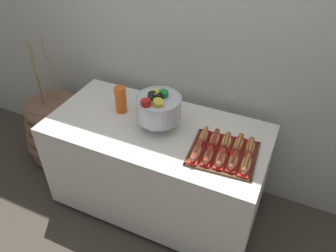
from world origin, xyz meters
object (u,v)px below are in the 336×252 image
Objects in this scene: hot_dog_1 at (208,156)px; hot_dog_4 at (246,165)px; floor_vase at (58,130)px; hot_dog_2 at (220,159)px; hot_dog_3 at (233,162)px; hot_dog_5 at (203,137)px; punch_bowl at (158,107)px; hot_dog_0 at (196,153)px; hot_dog_8 at (238,144)px; hot_dog_9 at (250,148)px; cup_stack at (121,100)px; serving_tray at (223,154)px; hot_dog_6 at (215,139)px; hot_dog_7 at (226,142)px; buffet_table at (157,166)px.

hot_dog_4 is at bearing 4.44° from hot_dog_1.
floor_vase is 1.69m from hot_dog_2.
hot_dog_5 is (-0.24, 0.15, -0.00)m from hot_dog_3.
hot_dog_4 is 0.58× the size of punch_bowl.
hot_dog_2 is at bearing 4.44° from hot_dog_0.
hot_dog_8 is 0.08m from hot_dog_9.
cup_stack is (-0.32, 0.05, -0.06)m from punch_bowl.
floor_vase is 7.09× the size of hot_dog_1.
floor_vase is at bearing 169.82° from hot_dog_3.
serving_tray is 2.39× the size of hot_dog_4.
hot_dog_8 is (1.65, -0.13, 0.52)m from floor_vase.
hot_dog_5 is 0.87× the size of cup_stack.
hot_dog_7 is at bearing 4.44° from hot_dog_6.
serving_tray is 0.12m from hot_dog_3.
hot_dog_2 is at bearing -110.00° from hot_dog_8.
hot_dog_2 is 0.08m from hot_dog_3.
buffet_table is at bearing -178.58° from hot_dog_8.
hot_dog_1 is 0.23m from hot_dog_4.
hot_dog_8 reaches higher than serving_tray.
hot_dog_8 is (0.22, 0.02, 0.00)m from hot_dog_5.
hot_dog_6 is (0.06, 0.17, -0.00)m from hot_dog_0.
buffet_table is at bearing -178.23° from hot_dog_9.
hot_dog_5 is 0.92× the size of hot_dog_8.
cup_stack reaches higher than hot_dog_7.
hot_dog_0 is at bearing -127.83° from hot_dog_7.
buffet_table is 1.10m from floor_vase.
hot_dog_8 is 0.88m from cup_stack.
hot_dog_2 and hot_dog_5 have the same top height.
floor_vase is 7.00× the size of hot_dog_6.
floor_vase is at bearing 174.93° from hot_dog_7.
hot_dog_3 is 0.80× the size of cup_stack.
hot_dog_5 is 0.55× the size of punch_bowl.
hot_dog_4 is at bearing -14.07° from punch_bowl.
hot_dog_0 is at bearing -175.56° from hot_dog_4.
floor_vase is 7.61× the size of hot_dog_3.
hot_dog_9 is (0.14, 0.18, -0.00)m from hot_dog_2.
hot_dog_7 is (-0.01, 0.16, -0.00)m from hot_dog_2.
punch_bowl reaches higher than hot_dog_1.
serving_tray is 2.56× the size of hot_dog_7.
serving_tray is 1.39× the size of punch_bowl.
punch_bowl reaches higher than hot_dog_2.
hot_dog_4 is at bearing -31.81° from hot_dog_6.
hot_dog_3 is at bearing -14.63° from buffet_table.
hot_dog_6 reaches higher than hot_dog_7.
cup_stack is (-0.31, 0.07, 0.46)m from buffet_table.
floor_vase is 6.45× the size of hot_dog_8.
hot_dog_0 is 0.08m from hot_dog_1.
hot_dog_1 reaches higher than serving_tray.
floor_vase is 6.98× the size of hot_dog_5.
punch_bowl is at bearing 163.62° from hot_dog_3.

